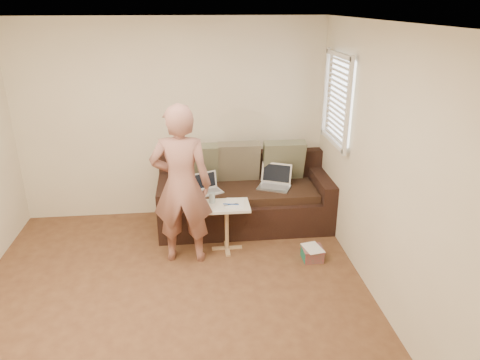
{
  "coord_description": "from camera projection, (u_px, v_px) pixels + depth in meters",
  "views": [
    {
      "loc": [
        0.27,
        -3.49,
        2.75
      ],
      "look_at": [
        0.8,
        1.4,
        0.78
      ],
      "focal_mm": 33.34,
      "sensor_mm": 36.0,
      "label": 1
    }
  ],
  "objects": [
    {
      "name": "window_blinds",
      "position": [
        338.0,
        99.0,
        5.16
      ],
      "size": [
        0.12,
        0.88,
        1.08
      ],
      "primitive_type": null,
      "color": "white",
      "rests_on": "wall_right"
    },
    {
      "name": "side_table",
      "position": [
        227.0,
        227.0,
        5.23
      ],
      "size": [
        0.53,
        0.37,
        0.58
      ],
      "primitive_type": null,
      "color": "silver",
      "rests_on": "ground"
    },
    {
      "name": "person",
      "position": [
        181.0,
        185.0,
        4.81
      ],
      "size": [
        0.71,
        0.52,
        1.81
      ],
      "primitive_type": "imported",
      "rotation": [
        0.0,
        0.0,
        3.04
      ],
      "color": "#9E5659",
      "rests_on": "ground"
    },
    {
      "name": "wall_back",
      "position": [
        172.0,
        121.0,
        5.81
      ],
      "size": [
        4.0,
        0.0,
        4.0
      ],
      "primitive_type": "plane",
      "rotation": [
        1.57,
        0.0,
        0.0
      ],
      "color": "beige",
      "rests_on": "ground"
    },
    {
      "name": "laptop_silver",
      "position": [
        274.0,
        188.0,
        5.74
      ],
      "size": [
        0.48,
        0.43,
        0.27
      ],
      "primitive_type": null,
      "rotation": [
        0.0,
        0.0,
        -0.43
      ],
      "color": "#B7BABC",
      "rests_on": "sofa"
    },
    {
      "name": "laptop_white",
      "position": [
        209.0,
        193.0,
        5.6
      ],
      "size": [
        0.39,
        0.34,
        0.23
      ],
      "primitive_type": null,
      "rotation": [
        0.0,
        0.0,
        0.41
      ],
      "color": "white",
      "rests_on": "sofa"
    },
    {
      "name": "striped_box",
      "position": [
        312.0,
        253.0,
        5.09
      ],
      "size": [
        0.24,
        0.24,
        0.15
      ],
      "primitive_type": null,
      "color": "red",
      "rests_on": "ground"
    },
    {
      "name": "drinking_glass",
      "position": [
        212.0,
        198.0,
        5.15
      ],
      "size": [
        0.07,
        0.07,
        0.12
      ],
      "primitive_type": null,
      "color": "silver",
      "rests_on": "side_table"
    },
    {
      "name": "floor",
      "position": [
        172.0,
        314.0,
        4.22
      ],
      "size": [
        4.5,
        4.5,
        0.0
      ],
      "primitive_type": "plane",
      "color": "#502F1E",
      "rests_on": "ground"
    },
    {
      "name": "ceiling",
      "position": [
        152.0,
        24.0,
        3.25
      ],
      "size": [
        4.5,
        4.5,
        0.0
      ],
      "primitive_type": "plane",
      "rotation": [
        3.14,
        0.0,
        0.0
      ],
      "color": "white",
      "rests_on": "wall_back"
    },
    {
      "name": "pillow_right",
      "position": [
        284.0,
        160.0,
        5.92
      ],
      "size": [
        0.55,
        0.28,
        0.57
      ],
      "primitive_type": null,
      "rotation": [
        0.26,
        0.0,
        0.0
      ],
      "color": "#5F654A",
      "rests_on": "sofa"
    },
    {
      "name": "paper_on_table",
      "position": [
        235.0,
        203.0,
        5.15
      ],
      "size": [
        0.25,
        0.33,
        0.0
      ],
      "primitive_type": null,
      "rotation": [
        0.0,
        0.0,
        -0.14
      ],
      "color": "white",
      "rests_on": "side_table"
    },
    {
      "name": "scissors",
      "position": [
        231.0,
        204.0,
        5.11
      ],
      "size": [
        0.2,
        0.15,
        0.02
      ],
      "primitive_type": null,
      "rotation": [
        0.0,
        0.0,
        -0.27
      ],
      "color": "silver",
      "rests_on": "side_table"
    },
    {
      "name": "pillow_left",
      "position": [
        197.0,
        164.0,
        5.8
      ],
      "size": [
        0.55,
        0.29,
        0.57
      ],
      "primitive_type": null,
      "rotation": [
        0.28,
        0.0,
        0.0
      ],
      "color": "#5F654A",
      "rests_on": "sofa"
    },
    {
      "name": "wall_right",
      "position": [
        392.0,
        179.0,
        3.93
      ],
      "size": [
        0.0,
        4.5,
        4.5
      ],
      "primitive_type": "plane",
      "rotation": [
        1.57,
        0.0,
        -1.57
      ],
      "color": "beige",
      "rests_on": "ground"
    },
    {
      "name": "sofa",
      "position": [
        245.0,
        194.0,
        5.79
      ],
      "size": [
        2.2,
        0.95,
        0.85
      ],
      "primitive_type": null,
      "color": "black",
      "rests_on": "ground"
    },
    {
      "name": "pillow_mid",
      "position": [
        239.0,
        162.0,
        5.87
      ],
      "size": [
        0.55,
        0.27,
        0.57
      ],
      "primitive_type": null,
      "rotation": [
        0.24,
        0.0,
        0.0
      ],
      "color": "brown",
      "rests_on": "sofa"
    }
  ]
}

